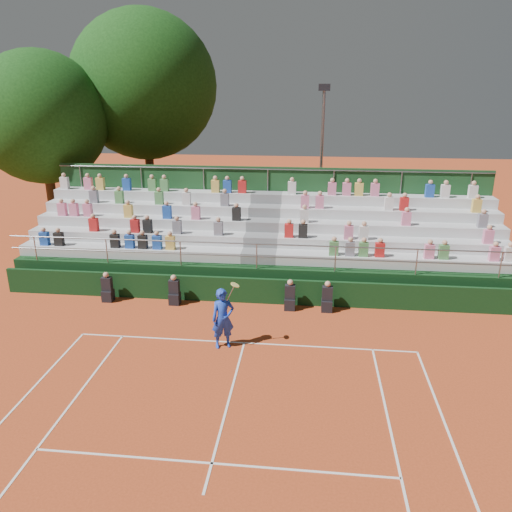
# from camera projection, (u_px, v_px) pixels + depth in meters

# --- Properties ---
(ground) EXTENTS (90.00, 90.00, 0.00)m
(ground) POSITION_uv_depth(u_px,v_px,m) (244.00, 343.00, 16.22)
(ground) COLOR #BA461F
(ground) RESTS_ON ground
(courtside_wall) EXTENTS (20.00, 0.15, 1.00)m
(courtside_wall) POSITION_uv_depth(u_px,v_px,m) (255.00, 291.00, 19.07)
(courtside_wall) COLOR black
(courtside_wall) RESTS_ON ground
(line_officials) EXTENTS (8.81, 0.40, 1.19)m
(line_officials) POSITION_uv_depth(u_px,v_px,m) (223.00, 295.00, 18.77)
(line_officials) COLOR black
(line_officials) RESTS_ON ground
(grandstand) EXTENTS (20.00, 5.20, 4.40)m
(grandstand) POSITION_uv_depth(u_px,v_px,m) (263.00, 250.00, 21.93)
(grandstand) COLOR black
(grandstand) RESTS_ON ground
(tennis_player) EXTENTS (0.95, 0.71, 2.22)m
(tennis_player) POSITION_uv_depth(u_px,v_px,m) (223.00, 318.00, 15.69)
(tennis_player) COLOR blue
(tennis_player) RESTS_ON ground
(tree_west) EXTENTS (6.71, 6.71, 9.71)m
(tree_west) POSITION_uv_depth(u_px,v_px,m) (41.00, 118.00, 25.57)
(tree_west) COLOR #3A2815
(tree_west) RESTS_ON ground
(tree_east) EXTENTS (8.27, 8.27, 12.03)m
(tree_east) POSITION_uv_depth(u_px,v_px,m) (144.00, 86.00, 28.39)
(tree_east) COLOR #3A2815
(tree_east) RESTS_ON ground
(floodlight_mast) EXTENTS (0.60, 0.25, 8.01)m
(floodlight_mast) POSITION_uv_depth(u_px,v_px,m) (322.00, 150.00, 26.67)
(floodlight_mast) COLOR gray
(floodlight_mast) RESTS_ON ground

